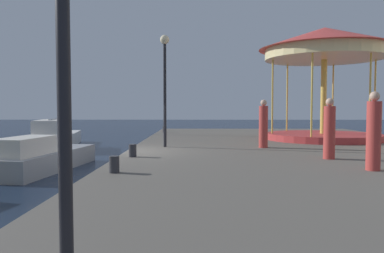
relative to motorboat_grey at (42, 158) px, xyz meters
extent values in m
plane|color=#162338|center=(3.20, -0.40, -0.50)|extent=(120.00, 120.00, 0.00)
cube|color=#5B564F|center=(9.85, -0.40, -0.10)|extent=(13.30, 28.28, 0.80)
cube|color=gray|center=(0.03, 0.26, -0.14)|extent=(2.31, 5.56, 0.72)
cube|color=beige|center=(-0.13, -0.99, 0.53)|extent=(1.43, 2.50, 0.62)
cube|color=#4C6070|center=(0.02, 0.19, 0.65)|extent=(0.98, 0.23, 0.28)
cube|color=white|center=(-2.65, 8.36, -0.11)|extent=(3.36, 7.44, 0.79)
cube|color=beige|center=(-2.38, 6.96, 0.72)|extent=(2.00, 3.37, 0.87)
cylinder|color=silver|center=(-2.86, 9.46, 3.33)|extent=(0.12, 0.12, 6.08)
cylinder|color=silver|center=(-2.55, 7.87, 1.19)|extent=(0.69, 3.19, 0.08)
cylinder|color=#B23333|center=(11.83, 4.41, 0.45)|extent=(5.41, 5.41, 0.30)
cylinder|color=gold|center=(11.83, 4.41, 2.37)|extent=(0.28, 0.28, 3.54)
cylinder|color=#F2E099|center=(11.83, 4.41, 4.39)|extent=(5.59, 5.59, 0.50)
cone|color=#C63D38|center=(11.83, 4.41, 5.15)|extent=(6.21, 6.21, 1.03)
cylinder|color=gold|center=(14.28, 4.41, 2.37)|extent=(0.08, 0.08, 3.54)
cylinder|color=gold|center=(13.06, 6.54, 2.37)|extent=(0.08, 0.08, 3.54)
cylinder|color=gold|center=(10.60, 6.54, 2.37)|extent=(0.08, 0.08, 3.54)
cylinder|color=gold|center=(9.37, 4.41, 2.37)|extent=(0.08, 0.08, 3.54)
cylinder|color=gold|center=(10.60, 2.28, 2.37)|extent=(0.08, 0.08, 3.54)
cylinder|color=gold|center=(13.06, 2.28, 2.37)|extent=(0.08, 0.08, 3.54)
cylinder|color=black|center=(4.56, -10.30, 2.17)|extent=(0.12, 0.12, 3.75)
cylinder|color=black|center=(4.47, 1.02, 2.30)|extent=(0.12, 0.12, 4.01)
sphere|color=#F9E5B2|center=(4.47, 1.02, 4.49)|extent=(0.36, 0.36, 0.36)
cylinder|color=#2D2D33|center=(3.75, -4.81, 0.50)|extent=(0.24, 0.24, 0.40)
cylinder|color=#2D2D33|center=(3.70, -1.97, 0.50)|extent=(0.24, 0.24, 0.40)
cylinder|color=#2D2D33|center=(3.72, 9.43, 0.50)|extent=(0.24, 0.24, 0.40)
cylinder|color=#B23833|center=(10.04, -4.40, 1.15)|extent=(0.34, 0.34, 1.70)
sphere|color=tan|center=(10.04, -4.40, 2.11)|extent=(0.24, 0.24, 0.24)
cylinder|color=#B23833|center=(9.69, -2.37, 1.09)|extent=(0.34, 0.34, 1.59)
sphere|color=tan|center=(9.69, -2.37, 2.01)|extent=(0.24, 0.24, 0.24)
cylinder|color=#B23833|center=(8.29, 0.77, 1.10)|extent=(0.34, 0.34, 1.61)
sphere|color=tan|center=(8.29, 0.77, 2.03)|extent=(0.24, 0.24, 0.24)
camera|label=1|loc=(5.69, -13.45, 1.83)|focal=34.54mm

